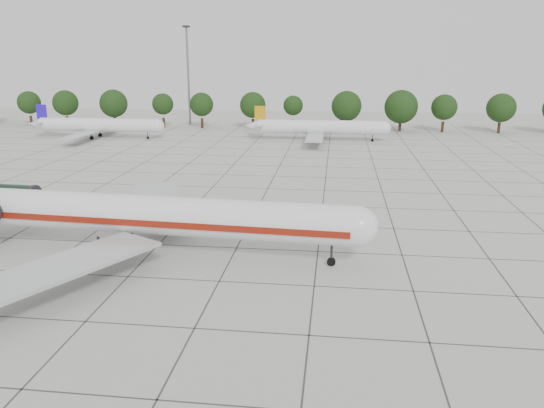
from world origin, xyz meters
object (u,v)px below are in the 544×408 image
object	(u,v)px
main_airliner	(118,213)
floodlight_mast	(188,70)
bg_airliner_b	(98,125)
ground_crew	(340,230)
bg_airliner_c	(320,127)

from	to	relation	value
main_airliner	floodlight_mast	bearing A→B (deg)	104.96
main_airliner	floodlight_mast	distance (m)	96.63
bg_airliner_b	floodlight_mast	size ratio (longest dim) A/B	1.11
bg_airliner_b	floodlight_mast	distance (m)	31.86
ground_crew	bg_airliner_c	xyz separation A→B (m)	(-4.25, 64.16, 1.94)
main_airliner	floodlight_mast	world-z (taller)	floodlight_mast
ground_crew	bg_airliner_c	distance (m)	64.33
bg_airliner_b	bg_airliner_c	world-z (taller)	same
main_airliner	bg_airliner_c	size ratio (longest dim) A/B	1.67
main_airliner	bg_airliner_c	xyz separation A→B (m)	(16.82, 70.28, -1.00)
bg_airliner_c	floodlight_mast	world-z (taller)	floodlight_mast
ground_crew	floodlight_mast	xyz separation A→B (m)	(-40.09, 88.05, 13.32)
ground_crew	bg_airliner_b	size ratio (longest dim) A/B	0.07
ground_crew	bg_airliner_b	bearing A→B (deg)	-59.03
floodlight_mast	main_airliner	bearing A→B (deg)	-78.58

